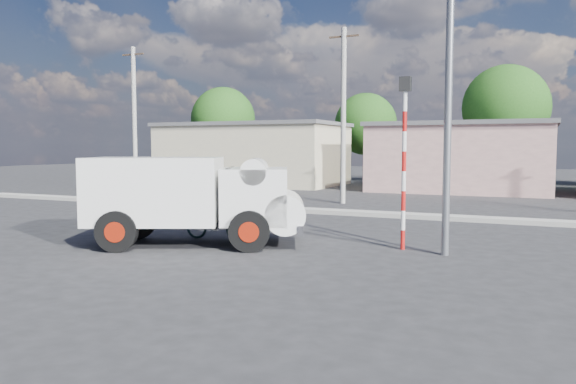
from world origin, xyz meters
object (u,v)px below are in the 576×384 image
at_px(truck, 197,197).
at_px(bicycle, 216,222).
at_px(streetlight, 443,47).
at_px(traffic_pole, 404,148).
at_px(cyclist, 216,207).

xyz_separation_m(truck, bicycle, (0.04, 0.92, -0.78)).
bearing_deg(streetlight, traffic_pole, 162.27).
bearing_deg(streetlight, cyclist, -176.41).
height_order(cyclist, traffic_pole, traffic_pole).
distance_m(bicycle, cyclist, 0.43).
height_order(cyclist, streetlight, streetlight).
bearing_deg(cyclist, truck, 175.34).
bearing_deg(bicycle, cyclist, -0.00).
height_order(truck, bicycle, truck).
bearing_deg(bicycle, streetlight, -88.73).
distance_m(cyclist, traffic_pole, 5.42).
bearing_deg(traffic_pole, bicycle, -172.43).
height_order(bicycle, cyclist, cyclist).
bearing_deg(bicycle, truck, 175.34).
relative_size(truck, streetlight, 0.67).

